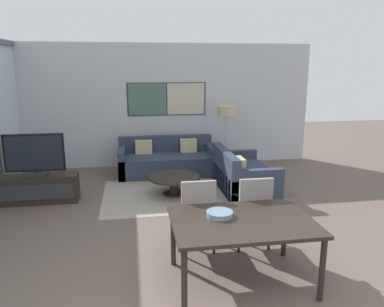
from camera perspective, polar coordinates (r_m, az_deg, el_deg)
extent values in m
cube|color=silver|center=(8.74, -4.94, 7.29)|extent=(7.18, 0.06, 2.80)
cube|color=#2D2D33|center=(8.70, -3.85, 8.27)|extent=(1.81, 0.01, 0.75)
cube|color=#4C7060|center=(8.67, -6.79, 8.19)|extent=(0.86, 0.02, 0.71)
cube|color=beige|center=(8.75, -0.94, 8.33)|extent=(0.86, 0.02, 0.71)
cube|color=gray|center=(6.92, -2.68, -6.18)|extent=(2.58, 1.99, 0.01)
cube|color=black|center=(7.00, -22.43, -4.97)|extent=(1.35, 0.40, 0.48)
cube|color=#2D2D33|center=(6.81, -22.81, -5.50)|extent=(1.24, 0.01, 0.26)
cube|color=#2D2D33|center=(6.93, -22.63, -2.88)|extent=(0.36, 0.20, 0.05)
cube|color=#2D2D33|center=(6.91, -22.68, -2.36)|extent=(0.06, 0.03, 0.08)
cube|color=black|center=(6.84, -22.91, 0.10)|extent=(0.99, 0.04, 0.65)
cube|color=black|center=(6.82, -22.95, 0.06)|extent=(0.92, 0.01, 0.59)
cube|color=#2D384C|center=(8.14, -3.77, -1.68)|extent=(2.08, 0.92, 0.42)
cube|color=#2D384C|center=(8.46, -4.04, 0.15)|extent=(2.08, 0.16, 0.78)
cube|color=#2D384C|center=(8.09, -10.62, -1.32)|extent=(0.14, 0.92, 0.60)
cube|color=#2D384C|center=(8.26, 2.92, -0.80)|extent=(0.14, 0.92, 0.60)
cube|color=#C6B289|center=(8.22, -7.37, 0.97)|extent=(0.36, 0.12, 0.30)
cube|color=#C6B289|center=(8.31, -0.55, 1.21)|extent=(0.36, 0.12, 0.30)
cube|color=#2D384C|center=(7.18, 7.97, -3.86)|extent=(0.92, 1.59, 0.42)
cube|color=#2D384C|center=(7.03, 5.04, -2.64)|extent=(0.16, 1.59, 0.78)
cube|color=#2D384C|center=(6.50, 9.86, -4.96)|extent=(0.92, 0.14, 0.60)
cube|color=#2D384C|center=(7.82, 6.44, -1.68)|extent=(0.92, 0.14, 0.60)
cube|color=#C6B289|center=(6.69, 7.31, -1.91)|extent=(0.12, 0.36, 0.30)
cylinder|color=black|center=(6.92, -2.68, -6.10)|extent=(0.42, 0.42, 0.03)
cylinder|color=black|center=(6.88, -2.69, -5.00)|extent=(0.17, 0.17, 0.31)
cylinder|color=black|center=(6.82, -2.71, -3.61)|extent=(0.94, 0.94, 0.04)
cube|color=black|center=(4.06, 7.69, -10.21)|extent=(1.50, 1.06, 0.04)
cylinder|color=black|center=(3.69, -1.19, -19.04)|extent=(0.06, 0.06, 0.68)
cylinder|color=black|center=(4.09, 19.22, -16.39)|extent=(0.06, 0.06, 0.68)
cylinder|color=black|center=(4.51, -2.89, -12.71)|extent=(0.06, 0.06, 0.68)
cylinder|color=black|center=(4.84, 13.94, -11.21)|extent=(0.06, 0.06, 0.68)
cube|color=gray|center=(4.85, 0.57, -9.75)|extent=(0.46, 0.46, 0.06)
cube|color=gray|center=(4.56, 1.02, -7.38)|extent=(0.42, 0.05, 0.52)
cylinder|color=black|center=(4.74, -1.46, -13.31)|extent=(0.04, 0.04, 0.39)
cylinder|color=black|center=(4.80, 3.39, -12.95)|extent=(0.04, 0.04, 0.39)
cylinder|color=black|center=(5.10, -2.08, -11.31)|extent=(0.04, 0.04, 0.39)
cylinder|color=black|center=(5.16, 2.42, -11.01)|extent=(0.04, 0.04, 0.39)
cube|color=gray|center=(5.00, 8.82, -9.19)|extent=(0.46, 0.46, 0.06)
cube|color=gray|center=(4.72, 9.71, -6.85)|extent=(0.42, 0.05, 0.52)
cylinder|color=black|center=(4.86, 7.16, -12.69)|extent=(0.04, 0.04, 0.39)
cylinder|color=black|center=(4.98, 11.68, -12.21)|extent=(0.04, 0.04, 0.39)
cylinder|color=black|center=(5.21, 5.92, -10.81)|extent=(0.04, 0.04, 0.39)
cylinder|color=black|center=(5.32, 10.15, -10.42)|extent=(0.04, 0.04, 0.39)
cylinder|color=slate|center=(4.10, 4.24, -9.15)|extent=(0.29, 0.29, 0.06)
torus|color=slate|center=(4.10, 4.25, -8.89)|extent=(0.29, 0.29, 0.02)
cylinder|color=#2D2D33|center=(8.60, 5.08, -2.24)|extent=(0.28, 0.28, 0.02)
cylinder|color=#B7B7BC|center=(8.46, 5.17, 1.74)|extent=(0.03, 0.03, 1.20)
cylinder|color=#C6B289|center=(8.34, 5.27, 6.50)|extent=(0.42, 0.42, 0.22)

